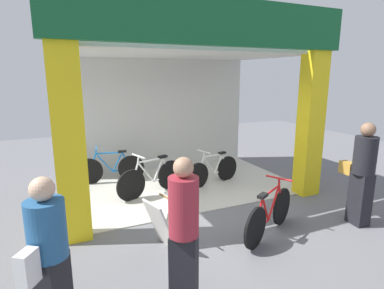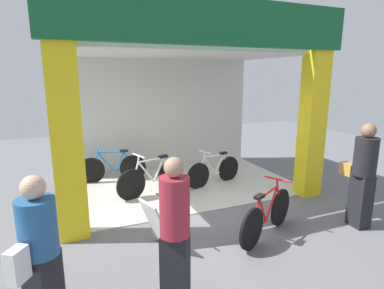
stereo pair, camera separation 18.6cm
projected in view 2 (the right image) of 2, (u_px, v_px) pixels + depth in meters
name	position (u px, v px, depth m)	size (l,w,h in m)	color
ground_plane	(208.00, 212.00, 5.99)	(18.41, 18.41, 0.00)	slate
shop_facade	(178.00, 99.00, 6.97)	(5.40, 3.47, 3.78)	beige
bicycle_inside_0	(152.00, 178.00, 6.81)	(1.62, 0.61, 0.93)	black
bicycle_inside_1	(214.00, 171.00, 7.40)	(1.51, 0.49, 0.85)	black
bicycle_inside_2	(113.00, 168.00, 7.60)	(1.60, 0.44, 0.89)	black
bicycle_parked_0	(267.00, 215.00, 5.02)	(1.47, 0.80, 0.90)	black
sandwich_board_sign	(165.00, 222.00, 4.73)	(0.73, 0.61, 0.79)	silver
pedestrian_0	(175.00, 233.00, 3.37)	(0.45, 0.45, 1.73)	black
pedestrian_1	(363.00, 174.00, 5.26)	(0.40, 0.68, 1.78)	black
pedestrian_3	(39.00, 253.00, 3.07)	(0.53, 0.62, 1.64)	black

